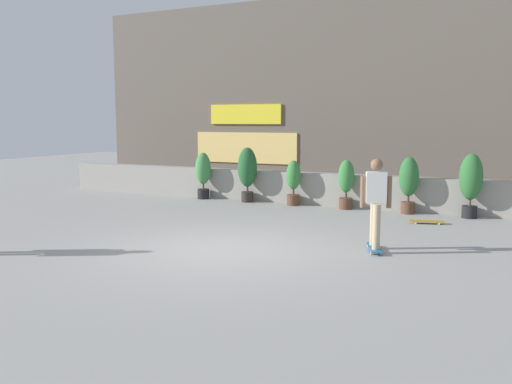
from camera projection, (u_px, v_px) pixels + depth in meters
The scene contains 11 objects.
ground_plane at pixel (221, 250), 10.04m from camera, with size 48.00×48.00×0.00m, color #9E9B96.
planter_wall at pixel (326, 189), 15.33m from camera, with size 18.00×0.40×0.90m, color gray.
building_backdrop at pixel (365, 95), 18.53m from camera, with size 20.00×2.08×6.50m.
potted_plant_0 at pixel (203, 172), 16.51m from camera, with size 0.47×0.47×1.41m.
potted_plant_1 at pixel (247, 170), 15.84m from camera, with size 0.56×0.56×1.60m.
potted_plant_2 at pixel (293, 181), 15.24m from camera, with size 0.40×0.40×1.27m.
potted_plant_3 at pixel (346, 182), 14.57m from camera, with size 0.43×0.43×1.33m.
potted_plant_4 at pixel (409, 181), 13.85m from camera, with size 0.49×0.49×1.46m.
potted_plant_5 at pixel (471, 180), 13.20m from camera, with size 0.55×0.55×1.58m.
skater_far_left at pixel (376, 200), 9.81m from camera, with size 0.53×0.82×1.70m.
skateboard_near_camera at pixel (427, 221), 12.55m from camera, with size 0.82×0.41×0.08m.
Camera 1 is at (4.89, -8.54, 2.36)m, focal length 38.13 mm.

